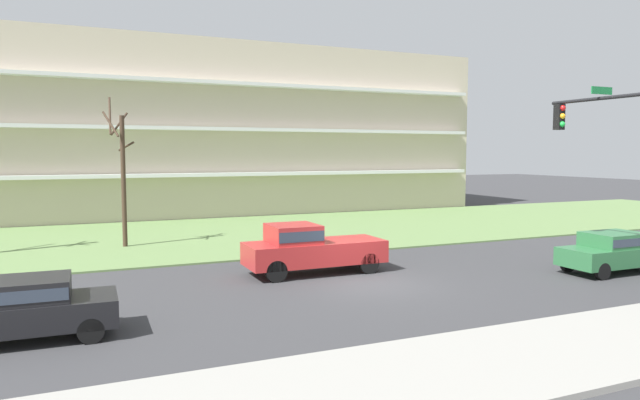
{
  "coord_description": "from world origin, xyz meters",
  "views": [
    {
      "loc": [
        -9.66,
        -17.61,
        4.67
      ],
      "look_at": [
        0.61,
        6.0,
        2.53
      ],
      "focal_mm": 32.09,
      "sensor_mm": 36.0,
      "label": 1
    }
  ],
  "objects_px": {
    "pickup_red_near_left": "(309,248)",
    "sedan_black_center_right": "(23,307)",
    "sedan_green_center_left": "(614,250)",
    "tree_left": "(122,173)",
    "traffic_signal_mast": "(627,155)"
  },
  "relations": [
    {
      "from": "pickup_red_near_left",
      "to": "tree_left",
      "type": "bearing_deg",
      "value": -56.42
    },
    {
      "from": "tree_left",
      "to": "sedan_green_center_left",
      "type": "relative_size",
      "value": 1.67
    },
    {
      "from": "sedan_black_center_right",
      "to": "traffic_signal_mast",
      "type": "height_order",
      "value": "traffic_signal_mast"
    },
    {
      "from": "sedan_black_center_right",
      "to": "traffic_signal_mast",
      "type": "relative_size",
      "value": 0.65
    },
    {
      "from": "tree_left",
      "to": "traffic_signal_mast",
      "type": "height_order",
      "value": "tree_left"
    },
    {
      "from": "pickup_red_near_left",
      "to": "sedan_green_center_left",
      "type": "bearing_deg",
      "value": 157.87
    },
    {
      "from": "sedan_green_center_left",
      "to": "traffic_signal_mast",
      "type": "distance_m",
      "value": 6.0
    },
    {
      "from": "tree_left",
      "to": "traffic_signal_mast",
      "type": "xyz_separation_m",
      "value": [
        13.56,
        -16.8,
        0.92
      ]
    },
    {
      "from": "pickup_red_near_left",
      "to": "traffic_signal_mast",
      "type": "distance_m",
      "value": 11.31
    },
    {
      "from": "pickup_red_near_left",
      "to": "traffic_signal_mast",
      "type": "xyz_separation_m",
      "value": [
        7.51,
        -7.65,
        3.58
      ]
    },
    {
      "from": "tree_left",
      "to": "sedan_black_center_right",
      "type": "xyz_separation_m",
      "value": [
        -3.46,
        -13.65,
        -2.8
      ]
    },
    {
      "from": "pickup_red_near_left",
      "to": "sedan_black_center_right",
      "type": "bearing_deg",
      "value": 25.45
    },
    {
      "from": "sedan_green_center_left",
      "to": "pickup_red_near_left",
      "type": "bearing_deg",
      "value": 157.56
    },
    {
      "from": "pickup_red_near_left",
      "to": "traffic_signal_mast",
      "type": "bearing_deg",
      "value": 134.59
    },
    {
      "from": "pickup_red_near_left",
      "to": "sedan_black_center_right",
      "type": "xyz_separation_m",
      "value": [
        -9.51,
        -4.5,
        -0.14
      ]
    }
  ]
}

